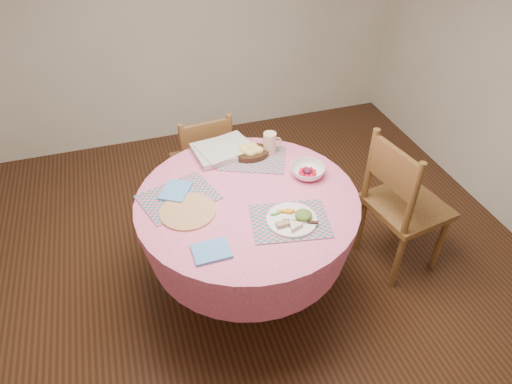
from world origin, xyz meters
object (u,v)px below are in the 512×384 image
(bread_bowl, at_px, (251,151))
(latte_mug, at_px, (270,143))
(dining_table, at_px, (248,224))
(dinner_plate, at_px, (293,219))
(wicker_trivet, at_px, (188,211))
(chair_right, at_px, (401,203))
(fruit_bowl, at_px, (308,171))
(chair_back, at_px, (204,162))

(bread_bowl, relative_size, latte_mug, 1.68)
(dining_table, bearing_deg, dinner_plate, -56.62)
(dinner_plate, bearing_deg, wicker_trivet, 154.46)
(dining_table, bearing_deg, latte_mug, 55.25)
(chair_right, bearing_deg, dining_table, 76.40)
(chair_right, height_order, latte_mug, chair_right)
(chair_right, relative_size, latte_mug, 7.21)
(chair_right, relative_size, fruit_bowl, 3.90)
(dinner_plate, height_order, latte_mug, latte_mug)
(chair_back, bearing_deg, dining_table, 90.90)
(dining_table, bearing_deg, bread_bowl, 70.31)
(dinner_plate, bearing_deg, chair_right, 13.13)
(wicker_trivet, relative_size, latte_mug, 2.19)
(chair_right, bearing_deg, chair_back, 40.30)
(dinner_plate, distance_m, latte_mug, 0.64)
(fruit_bowl, bearing_deg, dining_table, -167.22)
(chair_back, distance_m, wicker_trivet, 0.93)
(dining_table, xyz_separation_m, latte_mug, (0.26, 0.38, 0.27))
(dining_table, bearing_deg, fruit_bowl, 12.78)
(dinner_plate, bearing_deg, latte_mug, 81.78)
(wicker_trivet, bearing_deg, bread_bowl, 40.32)
(chair_right, relative_size, wicker_trivet, 3.29)
(chair_back, height_order, dinner_plate, chair_back)
(latte_mug, xyz_separation_m, fruit_bowl, (0.13, -0.29, -0.04))
(chair_back, bearing_deg, wicker_trivet, 68.53)
(dining_table, xyz_separation_m, dinner_plate, (0.17, -0.26, 0.22))
(chair_back, relative_size, fruit_bowl, 3.44)
(wicker_trivet, bearing_deg, dining_table, 2.88)
(chair_right, distance_m, wicker_trivet, 1.34)
(bread_bowl, bearing_deg, chair_right, -28.28)
(dining_table, distance_m, chair_back, 0.84)
(wicker_trivet, height_order, fruit_bowl, fruit_bowl)
(chair_back, xyz_separation_m, wicker_trivet, (-0.25, -0.84, 0.30))
(bread_bowl, bearing_deg, dining_table, -109.69)
(dining_table, height_order, dinner_plate, dinner_plate)
(dinner_plate, bearing_deg, dining_table, 123.38)
(chair_right, bearing_deg, fruit_bowl, 65.29)
(dinner_plate, distance_m, fruit_bowl, 0.41)
(fruit_bowl, bearing_deg, bread_bowl, 131.04)
(chair_back, xyz_separation_m, dinner_plate, (0.25, -1.08, 0.32))
(dining_table, distance_m, chair_right, 0.98)
(chair_right, xyz_separation_m, latte_mug, (-0.72, 0.45, 0.31))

